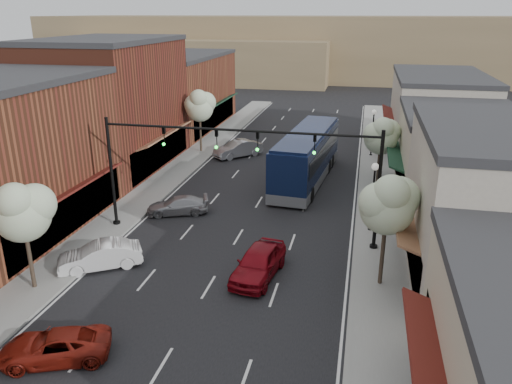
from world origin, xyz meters
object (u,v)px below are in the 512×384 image
Objects in this scene: signal_mast_left at (146,158)px; parked_car_a at (55,346)px; parked_car_b at (100,256)px; tree_left_near at (22,210)px; signal_mast_right at (336,170)px; lamp_post_near at (374,186)px; tree_left_far at (200,105)px; lamp_post_far at (373,125)px; red_hatchback at (259,262)px; coach_bus at (307,156)px; tree_right_near at (388,203)px; tree_right_far at (382,135)px; parked_car_c at (178,205)px; parked_car_e at (238,149)px.

signal_mast_left is 1.94× the size of parked_car_a.
tree_left_near is at bearing -69.05° from parked_car_b.
lamp_post_near is (2.18, 2.50, -1.62)m from signal_mast_right.
lamp_post_near is 1.05× the size of parked_car_a.
parked_car_a is (-12.00, -14.98, -2.42)m from lamp_post_near.
signal_mast_left reaches higher than tree_left_far.
lamp_post_near is 16.20m from parked_car_b.
red_hatchback is (-5.60, -24.41, -2.21)m from lamp_post_far.
tree_left_near is at bearing -119.78° from lamp_post_far.
lamp_post_near reaches higher than coach_bus.
signal_mast_right reaches higher than tree_left_near.
tree_right_near reaches higher than lamp_post_near.
tree_left_near is 4.91m from parked_car_b.
signal_mast_right is 16.05m from tree_left_near.
tree_right_far is at bearing 77.04° from red_hatchback.
signal_mast_left is at bearing 141.56° from parked_car_b.
coach_bus is at bearing 119.38° from parked_car_c.
signal_mast_left is at bearing -123.86° from lamp_post_far.
parked_car_e is (1.21, 17.23, -3.85)m from signal_mast_left.
tree_right_near is 16.01m from tree_right_far.
coach_bus is 16.02m from red_hatchback.
lamp_post_far is at bearing 93.88° from tree_right_far.
red_hatchback reaches higher than parked_car_a.
coach_bus is (10.97, -6.40, -2.50)m from tree_left_far.
tree_left_near reaches higher than lamp_post_near.
lamp_post_far reaches higher than red_hatchback.
parked_car_a is at bearing -17.15° from parked_car_c.
tree_left_near is 1.39× the size of parked_car_c.
lamp_post_far is 0.95× the size of parked_car_e.
lamp_post_near is (16.05, -15.44, -1.60)m from tree_left_far.
signal_mast_right is at bearing -70.60° from coach_bus.
tree_right_far is 27.67m from parked_car_a.
lamp_post_near reaches higher than parked_car_a.
lamp_post_far is at bearing 118.84° from parked_car_b.
red_hatchback is at bearing -110.59° from tree_right_far.
tree_right_near is 15.38m from parked_car_c.
tree_right_far is 25.99m from tree_left_near.
parked_car_c reaches higher than parked_car_a.
lamp_post_near is 1.03× the size of parked_car_b.
lamp_post_near is at bearing -90.00° from lamp_post_far.
tree_left_far is 16.26m from lamp_post_far.
tree_left_near reaches higher than red_hatchback.
coach_bus is at bearing 5.13° from parked_car_e.
coach_bus is (8.33, 11.55, -2.52)m from signal_mast_left.
signal_mast_right is at bearing -96.22° from lamp_post_far.
lamp_post_near is at bearing 10.56° from signal_mast_left.
tree_right_far is at bearing 21.22° from parked_car_e.
coach_bus reaches higher than parked_car_a.
parked_car_a is (-6.40, -8.07, -0.21)m from red_hatchback.
signal_mast_right is 1.75× the size of parked_car_e.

